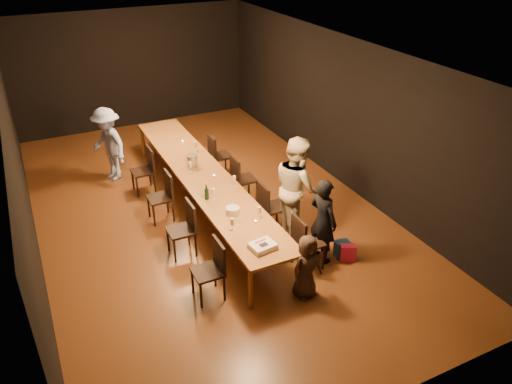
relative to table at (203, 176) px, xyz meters
name	(u,v)px	position (x,y,z in m)	size (l,w,h in m)	color
ground	(205,209)	(0.00, 0.00, -0.70)	(10.00, 10.00, 0.00)	#4A2312
room_shell	(199,106)	(0.00, 0.00, 1.38)	(6.04, 10.04, 3.02)	black
table	(203,176)	(0.00, 0.00, 0.00)	(0.90, 6.00, 0.75)	brown
chair_right_0	(309,242)	(0.85, -2.40, -0.24)	(0.42, 0.42, 0.93)	black
chair_right_1	(273,207)	(0.85, -1.20, -0.24)	(0.42, 0.42, 0.93)	black
chair_right_2	(244,178)	(0.85, 0.00, -0.24)	(0.42, 0.42, 0.93)	black
chair_right_3	(221,155)	(0.85, 1.20, -0.24)	(0.42, 0.42, 0.93)	black
chair_left_0	(208,271)	(-0.85, -2.40, -0.24)	(0.42, 0.42, 0.93)	black
chair_left_1	(181,230)	(-0.85, -1.20, -0.24)	(0.42, 0.42, 0.93)	black
chair_left_2	(160,197)	(-0.85, 0.00, -0.24)	(0.42, 0.42, 0.93)	black
chair_left_3	(142,171)	(-0.85, 1.20, -0.24)	(0.42, 0.42, 0.93)	black
woman_birthday	(323,221)	(1.15, -2.32, 0.02)	(0.53, 0.35, 1.45)	black
woman_tan	(297,187)	(1.15, -1.48, 0.21)	(0.89, 0.69, 1.83)	beige
man_blue	(109,144)	(-1.30, 2.09, 0.09)	(1.02, 0.58, 1.57)	#8FA3DD
child	(306,267)	(0.45, -2.99, -0.19)	(0.50, 0.33, 1.03)	#392820
gift_bag_red	(348,253)	(1.51, -2.57, -0.55)	(0.25, 0.14, 0.29)	#DA2057
gift_bag_blue	(342,249)	(1.49, -2.43, -0.56)	(0.23, 0.16, 0.29)	#225493
birthday_cake	(263,246)	(-0.06, -2.60, 0.09)	(0.39, 0.33, 0.08)	white
plate_stack	(233,211)	(-0.07, -1.55, 0.11)	(0.22, 0.22, 0.13)	silver
champagne_bottle	(207,191)	(-0.26, -0.91, 0.20)	(0.07, 0.07, 0.30)	black
ice_bucket	(192,161)	(-0.05, 0.40, 0.16)	(0.21, 0.21, 0.23)	#ACACB0
wineglass_0	(232,224)	(-0.26, -1.96, 0.15)	(0.06, 0.06, 0.21)	beige
wineglass_1	(259,213)	(0.26, -1.84, 0.15)	(0.06, 0.06, 0.21)	beige
wineglass_2	(213,194)	(-0.17, -0.96, 0.15)	(0.06, 0.06, 0.21)	silver
wineglass_3	(234,181)	(0.34, -0.69, 0.15)	(0.06, 0.06, 0.21)	beige
wineglass_4	(190,167)	(-0.17, 0.18, 0.15)	(0.06, 0.06, 0.21)	silver
wineglass_5	(196,146)	(0.25, 1.03, 0.15)	(0.06, 0.06, 0.21)	silver
tealight_near	(255,222)	(0.15, -1.93, 0.06)	(0.05, 0.05, 0.03)	#B2B7B2
tealight_mid	(214,176)	(0.15, -0.19, 0.06)	(0.05, 0.05, 0.03)	#B2B7B2
tealight_far	(183,142)	(0.15, 1.59, 0.06)	(0.05, 0.05, 0.03)	#B2B7B2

